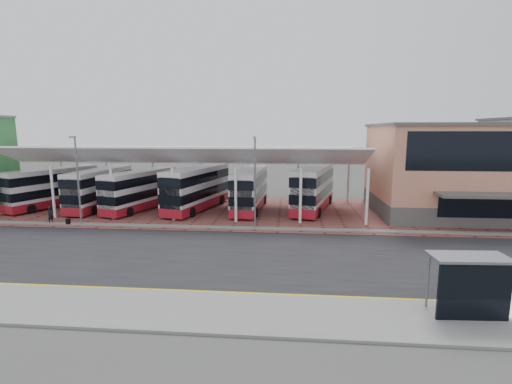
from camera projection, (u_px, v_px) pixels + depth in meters
ground at (219, 251)px, 26.58m from camera, size 140.00×140.00×0.00m
road at (217, 256)px, 25.60m from camera, size 120.00×14.00×0.02m
forecourt at (261, 212)px, 39.17m from camera, size 72.00×16.00×0.06m
sidewalk at (184, 310)px, 17.73m from camera, size 120.00×4.00×0.14m
north_kerb at (232, 228)px, 32.66m from camera, size 120.00×0.80×0.14m
yellow_line_near at (195, 293)px, 19.70m from camera, size 120.00×0.12×0.01m
yellow_line_far at (196, 291)px, 19.99m from camera, size 120.00×0.12×0.01m
canopy at (187, 156)px, 39.83m from camera, size 37.00×11.63×7.07m
terminal at (468, 169)px, 37.48m from camera, size 18.40×14.40×9.25m
lamp_west at (78, 178)px, 33.24m from camera, size 0.16×0.90×8.07m
lamp_east at (255, 180)px, 31.85m from camera, size 0.16×0.90×8.07m
bus_0 at (52, 188)px, 41.49m from camera, size 6.10×10.58×4.30m
bus_1 at (100, 189)px, 40.87m from camera, size 3.05×10.52×4.28m
bus_2 at (140, 190)px, 40.10m from camera, size 5.16×10.47×4.21m
bus_3 at (197, 189)px, 40.08m from camera, size 5.21×11.40×4.58m
bus_4 at (250, 190)px, 39.88m from camera, size 3.11×10.64×4.33m
bus_5 at (313, 188)px, 39.99m from camera, size 5.35×11.60×4.66m
pedestrian at (51, 215)px, 34.20m from camera, size 0.55×0.68×1.61m
suitcase at (68, 222)px, 33.73m from camera, size 0.33×0.24×0.57m
bus_shelter at (478, 280)px, 16.75m from camera, size 3.57×1.78×2.79m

